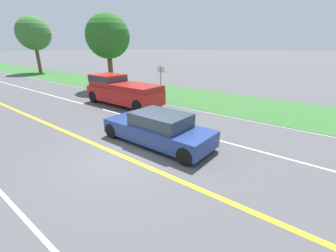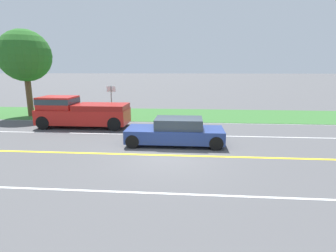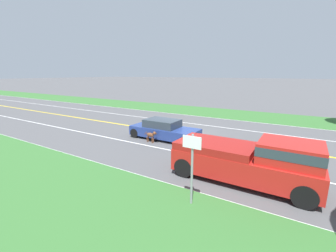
% 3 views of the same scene
% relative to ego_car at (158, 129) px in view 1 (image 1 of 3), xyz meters
% --- Properties ---
extents(ground_plane, '(400.00, 400.00, 0.00)m').
position_rel_ego_car_xyz_m(ground_plane, '(-1.71, 0.19, -0.61)').
color(ground_plane, '#4C4C4F').
extents(centre_divider_line, '(0.18, 160.00, 0.01)m').
position_rel_ego_car_xyz_m(centre_divider_line, '(-1.71, 0.19, -0.61)').
color(centre_divider_line, yellow).
rests_on(centre_divider_line, ground).
extents(lane_edge_line_right, '(0.14, 160.00, 0.01)m').
position_rel_ego_car_xyz_m(lane_edge_line_right, '(5.29, 0.19, -0.61)').
color(lane_edge_line_right, white).
rests_on(lane_edge_line_right, ground).
extents(lane_dash_same_dir, '(0.10, 160.00, 0.01)m').
position_rel_ego_car_xyz_m(lane_dash_same_dir, '(1.79, 0.19, -0.61)').
color(lane_dash_same_dir, white).
rests_on(lane_dash_same_dir, ground).
extents(lane_dash_oncoming, '(0.10, 160.00, 0.01)m').
position_rel_ego_car_xyz_m(lane_dash_oncoming, '(-5.21, 0.19, -0.61)').
color(lane_dash_oncoming, white).
rests_on(lane_dash_oncoming, ground).
extents(grass_verge_right, '(6.00, 160.00, 0.03)m').
position_rel_ego_car_xyz_m(grass_verge_right, '(8.29, 0.19, -0.60)').
color(grass_verge_right, '#33662D').
rests_on(grass_verge_right, ground).
extents(ego_car, '(1.82, 4.66, 1.31)m').
position_rel_ego_car_xyz_m(ego_car, '(0.00, 0.00, 0.00)').
color(ego_car, navy).
rests_on(ego_car, ground).
extents(dog, '(0.24, 1.03, 0.77)m').
position_rel_ego_car_xyz_m(dog, '(1.13, -0.25, -0.13)').
color(dog, brown).
rests_on(dog, ground).
extents(pickup_truck, '(2.04, 5.56, 1.91)m').
position_rel_ego_car_xyz_m(pickup_truck, '(3.46, 6.24, 0.36)').
color(pickup_truck, red).
rests_on(pickup_truck, ground).
extents(roadside_tree_right_near, '(3.81, 3.81, 6.48)m').
position_rel_ego_car_xyz_m(roadside_tree_right_near, '(6.89, 11.64, 3.93)').
color(roadside_tree_right_near, brown).
rests_on(roadside_tree_right_near, ground).
extents(roadside_tree_right_far, '(4.54, 4.54, 7.71)m').
position_rel_ego_car_xyz_m(roadside_tree_right_far, '(8.53, 30.15, 4.79)').
color(roadside_tree_right_far, brown).
rests_on(roadside_tree_right_far, ground).
extents(street_sign, '(0.11, 0.64, 2.44)m').
position_rel_ego_car_xyz_m(street_sign, '(6.08, 4.95, 0.93)').
color(street_sign, gray).
rests_on(street_sign, ground).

